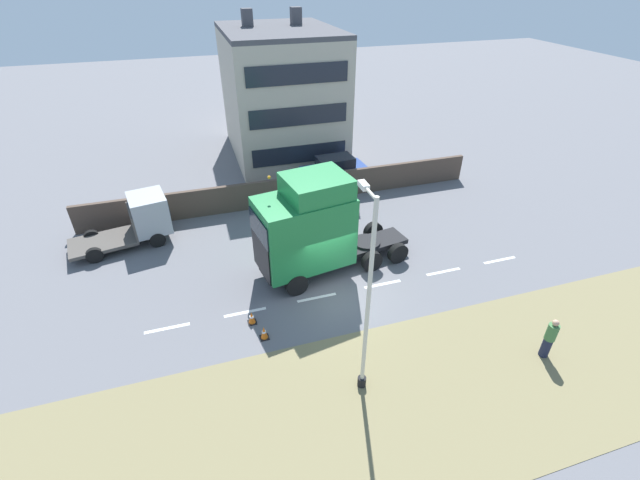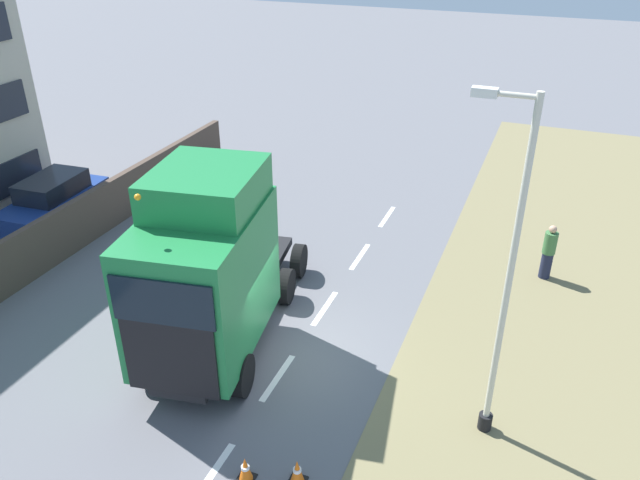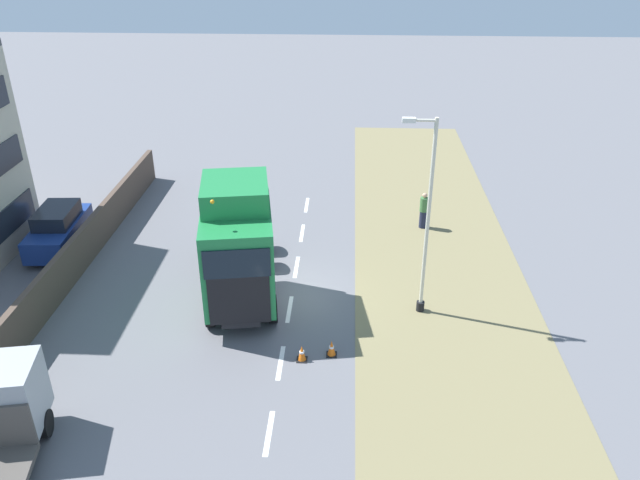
% 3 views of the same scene
% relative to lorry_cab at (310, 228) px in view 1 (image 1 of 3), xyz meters
% --- Properties ---
extents(ground_plane, '(120.00, 120.00, 0.00)m').
position_rel_lorry_cab_xyz_m(ground_plane, '(-1.85, -0.66, -2.50)').
color(ground_plane, slate).
rests_on(ground_plane, ground).
extents(grass_verge, '(7.00, 44.00, 0.01)m').
position_rel_lorry_cab_xyz_m(grass_verge, '(-7.85, -0.66, -2.49)').
color(grass_verge, olive).
rests_on(grass_verge, ground).
extents(lane_markings, '(0.16, 17.80, 0.00)m').
position_rel_lorry_cab_xyz_m(lane_markings, '(-1.85, -1.36, -2.50)').
color(lane_markings, white).
rests_on(lane_markings, ground).
extents(boundary_wall, '(0.25, 24.00, 1.68)m').
position_rel_lorry_cab_xyz_m(boundary_wall, '(7.15, -0.66, -1.66)').
color(boundary_wall, '#4C3D33').
rests_on(boundary_wall, ground).
extents(building_block, '(9.90, 7.54, 9.90)m').
position_rel_lorry_cab_xyz_m(building_block, '(15.47, -2.34, 1.91)').
color(building_block, '#B7AD99').
rests_on(building_block, ground).
extents(lorry_cab, '(3.63, 7.77, 5.11)m').
position_rel_lorry_cab_xyz_m(lorry_cab, '(0.00, 0.00, 0.00)').
color(lorry_cab, black).
rests_on(lorry_cab, ground).
extents(flatbed_truck, '(2.90, 5.32, 2.54)m').
position_rel_lorry_cab_xyz_m(flatbed_truck, '(5.36, 7.61, -1.17)').
color(flatbed_truck, '#999EA3').
rests_on(flatbed_truck, ground).
extents(parked_car, '(2.06, 4.32, 1.90)m').
position_rel_lorry_cab_xyz_m(parked_car, '(8.85, -4.19, -1.57)').
color(parked_car, navy).
rests_on(parked_car, ground).
extents(lamp_post, '(1.27, 0.30, 7.51)m').
position_rel_lorry_cab_xyz_m(lamp_post, '(-6.73, 0.09, 1.02)').
color(lamp_post, black).
rests_on(lamp_post, ground).
extents(pedestrian, '(0.39, 0.39, 1.80)m').
position_rel_lorry_cab_xyz_m(pedestrian, '(-7.57, -7.03, -1.62)').
color(pedestrian, '#1E233D').
rests_on(pedestrian, ground).
extents(traffic_cone_lead, '(0.36, 0.36, 0.58)m').
position_rel_lorry_cab_xyz_m(traffic_cone_lead, '(-2.56, 3.26, -2.22)').
color(traffic_cone_lead, black).
rests_on(traffic_cone_lead, ground).
extents(traffic_cone_trailing, '(0.36, 0.36, 0.58)m').
position_rel_lorry_cab_xyz_m(traffic_cone_trailing, '(-3.54, 2.94, -2.22)').
color(traffic_cone_trailing, black).
rests_on(traffic_cone_trailing, ground).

